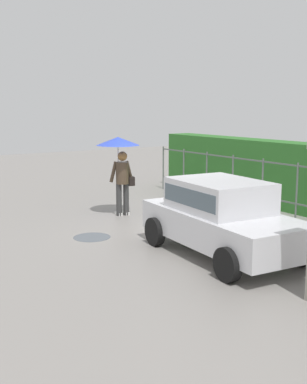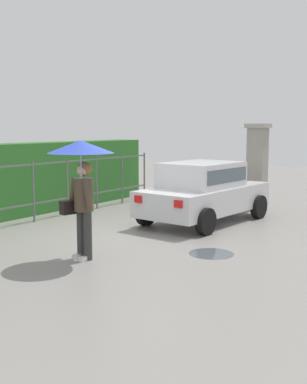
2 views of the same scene
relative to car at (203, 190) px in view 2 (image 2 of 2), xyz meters
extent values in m
plane|color=gray|center=(-2.13, 0.55, -0.80)|extent=(40.00, 40.00, 0.00)
cube|color=silver|center=(0.06, -0.01, -0.22)|extent=(3.83, 1.95, 0.60)
cube|color=silver|center=(-0.09, 0.01, 0.38)|extent=(2.02, 1.60, 0.60)
cube|color=#4C5B66|center=(-0.09, 0.01, 0.40)|extent=(1.87, 1.60, 0.33)
cylinder|color=black|center=(1.38, 0.73, -0.50)|extent=(0.61, 0.23, 0.60)
cylinder|color=black|center=(1.23, -0.95, -0.50)|extent=(0.61, 0.23, 0.60)
cylinder|color=black|center=(-1.12, 0.94, -0.50)|extent=(0.61, 0.23, 0.60)
cylinder|color=black|center=(-1.26, -0.74, -0.50)|extent=(0.61, 0.23, 0.60)
cube|color=red|center=(-1.75, 0.70, -0.07)|extent=(0.08, 0.20, 0.16)
cube|color=red|center=(-1.84, -0.40, -0.07)|extent=(0.08, 0.20, 0.16)
cylinder|color=#333333|center=(-4.16, 0.05, -0.37)|extent=(0.15, 0.15, 0.86)
cylinder|color=#333333|center=(-4.12, 0.25, -0.37)|extent=(0.15, 0.15, 0.86)
cube|color=white|center=(-4.22, 0.07, -0.76)|extent=(0.26, 0.10, 0.08)
cube|color=white|center=(-4.18, 0.26, -0.76)|extent=(0.26, 0.10, 0.08)
cylinder|color=#473828|center=(-4.14, 0.15, 0.35)|extent=(0.34, 0.34, 0.58)
sphere|color=#DBAD89|center=(-4.14, 0.15, 0.78)|extent=(0.22, 0.22, 0.22)
sphere|color=olive|center=(-4.11, 0.15, 0.80)|extent=(0.25, 0.25, 0.25)
cylinder|color=#473828|center=(-4.27, -0.04, 0.37)|extent=(0.14, 0.24, 0.56)
cylinder|color=#473828|center=(-4.17, 0.38, 0.37)|extent=(0.14, 0.24, 0.56)
cylinder|color=#B2B2B7|center=(-4.26, 0.10, 0.69)|extent=(0.02, 0.02, 0.77)
cone|color=blue|center=(-4.26, 0.10, 1.18)|extent=(1.14, 1.14, 0.22)
cube|color=black|center=(-4.20, 0.43, 0.11)|extent=(0.37, 0.23, 0.24)
cube|color=gray|center=(2.73, -0.27, 0.35)|extent=(0.48, 0.48, 2.30)
cube|color=#9E998E|center=(2.73, -0.27, 1.56)|extent=(0.60, 0.60, 0.12)
cylinder|color=#59605B|center=(-2.29, 3.49, -0.05)|extent=(0.05, 0.05, 1.50)
cylinder|color=#59605B|center=(-1.11, 3.49, -0.05)|extent=(0.05, 0.05, 1.50)
cylinder|color=#59605B|center=(0.08, 3.49, -0.05)|extent=(0.05, 0.05, 1.50)
cylinder|color=#59605B|center=(1.26, 3.49, -0.05)|extent=(0.05, 0.05, 1.50)
cylinder|color=#59605B|center=(2.45, 3.49, -0.05)|extent=(0.05, 0.05, 1.50)
cube|color=#59605B|center=(-2.29, 3.49, 0.62)|extent=(9.48, 0.03, 0.04)
cube|color=#59605B|center=(-2.29, 3.49, -0.35)|extent=(9.48, 0.03, 0.04)
cube|color=#2D6B28|center=(-2.29, 4.52, 0.15)|extent=(10.48, 0.90, 1.90)
cylinder|color=#4C545B|center=(-2.58, -1.56, -0.80)|extent=(0.84, 0.84, 0.00)
camera|label=1|loc=(7.15, -6.38, 2.13)|focal=46.34mm
camera|label=2|loc=(-10.39, -5.53, 1.51)|focal=45.26mm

